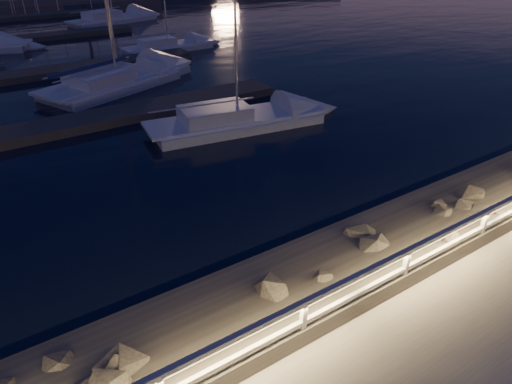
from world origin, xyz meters
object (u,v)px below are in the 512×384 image
Objects in this scene: guard_rail at (258,335)px; sailboat_l at (111,18)px; sailboat_d at (233,119)px; sailboat_g at (166,46)px; sailboat_c at (114,83)px; sailboat_h at (115,79)px.

guard_rail is 44.03m from sailboat_l.
sailboat_d is 30.89m from sailboat_l.
sailboat_c is at bearing -132.47° from sailboat_g.
sailboat_h is (0.33, 0.82, 0.03)m from sailboat_c.
sailboat_h reaches higher than guard_rail.
sailboat_c is 1.15× the size of sailboat_g.
sailboat_l reaches higher than sailboat_c.
guard_rail is 2.67× the size of sailboat_h.
sailboat_d is 9.58m from sailboat_h.
sailboat_c is 8.88m from sailboat_d.
sailboat_h is (-2.32, 9.29, 0.05)m from sailboat_d.
sailboat_h is 1.06× the size of sailboat_l.
sailboat_d is (6.67, 12.04, -0.96)m from guard_rail.
sailboat_g is (3.88, 16.17, -0.02)m from sailboat_d.
sailboat_d is 16.63m from sailboat_g.
sailboat_c reaches higher than guard_rail.
sailboat_g is at bearing 28.57° from sailboat_c.
sailboat_g is 0.77× the size of sailboat_l.
sailboat_c is 23.20m from sailboat_l.
sailboat_c is at bearing 78.92° from guard_rail.
sailboat_l reaches higher than guard_rail.
guard_rail is 3.21× the size of sailboat_c.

